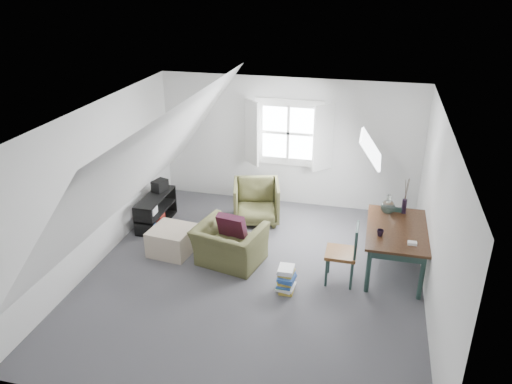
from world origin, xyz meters
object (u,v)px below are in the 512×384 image
(dining_table, at_px, (396,234))
(magazine_stack, at_px, (286,280))
(armchair_near, at_px, (230,263))
(armchair_far, at_px, (256,220))
(ottoman, at_px, (172,240))
(dining_chair_near, at_px, (344,252))
(media_shelf, at_px, (155,212))
(dining_chair_far, at_px, (391,225))

(dining_table, height_order, magazine_stack, dining_table)
(armchair_near, bearing_deg, dining_table, -158.59)
(armchair_far, distance_m, ottoman, 1.81)
(magazine_stack, bearing_deg, armchair_near, 152.09)
(dining_table, bearing_deg, dining_chair_near, -149.24)
(armchair_far, bearing_deg, dining_chair_near, -58.06)
(dining_table, distance_m, media_shelf, 4.26)
(armchair_far, bearing_deg, magazine_stack, -80.01)
(dining_chair_far, xyz_separation_m, dining_chair_near, (-0.68, -1.17, 0.06))
(media_shelf, bearing_deg, armchair_far, 16.22)
(armchair_near, relative_size, media_shelf, 0.93)
(armchair_near, bearing_deg, dining_chair_far, -143.82)
(ottoman, distance_m, magazine_stack, 2.13)
(dining_table, bearing_deg, armchair_near, -173.70)
(dining_table, bearing_deg, armchair_far, 152.67)
(dining_table, height_order, dining_chair_near, dining_chair_near)
(armchair_near, distance_m, ottoman, 1.05)
(dining_chair_near, bearing_deg, magazine_stack, -45.18)
(armchair_far, height_order, ottoman, ottoman)
(armchair_near, height_order, media_shelf, media_shelf)
(dining_chair_far, height_order, media_shelf, dining_chair_far)
(dining_table, relative_size, media_shelf, 1.38)
(armchair_near, relative_size, dining_chair_near, 1.05)
(armchair_near, height_order, dining_chair_near, dining_chair_near)
(armchair_far, relative_size, magazine_stack, 2.20)
(armchair_near, xyz_separation_m, media_shelf, (-1.69, 0.93, 0.25))
(armchair_near, relative_size, armchair_far, 1.19)
(armchair_near, relative_size, magazine_stack, 2.62)
(magazine_stack, bearing_deg, media_shelf, 151.50)
(magazine_stack, bearing_deg, dining_table, 31.70)
(armchair_far, height_order, dining_table, dining_table)
(media_shelf, bearing_deg, armchair_near, -31.31)
(dining_chair_far, height_order, magazine_stack, dining_chair_far)
(ottoman, height_order, dining_chair_far, dining_chair_far)
(armchair_near, relative_size, dining_table, 0.68)
(armchair_far, distance_m, media_shelf, 1.87)
(dining_chair_far, height_order, dining_chair_near, dining_chair_near)
(media_shelf, relative_size, magazine_stack, 2.82)
(dining_chair_near, bearing_deg, armchair_far, -118.50)
(armchair_far, distance_m, magazine_stack, 2.28)
(armchair_near, height_order, magazine_stack, magazine_stack)
(ottoman, xyz_separation_m, dining_table, (3.54, 0.30, 0.43))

